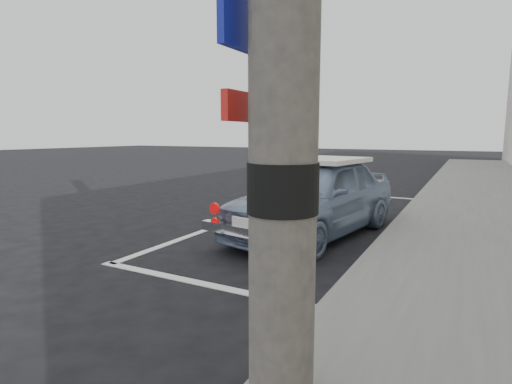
% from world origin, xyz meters
% --- Properties ---
extents(ground, '(80.00, 80.00, 0.00)m').
position_xyz_m(ground, '(0.00, 0.00, 0.00)').
color(ground, black).
rests_on(ground, ground).
extents(sidewalk, '(2.80, 40.00, 0.15)m').
position_xyz_m(sidewalk, '(3.20, 2.00, 0.07)').
color(sidewalk, '#63635F').
rests_on(sidewalk, ground).
extents(pline_rear, '(3.00, 0.12, 0.01)m').
position_xyz_m(pline_rear, '(0.50, -0.50, 0.00)').
color(pline_rear, silver).
rests_on(pline_rear, ground).
extents(pline_front, '(3.00, 0.12, 0.01)m').
position_xyz_m(pline_front, '(0.50, 6.50, 0.00)').
color(pline_front, silver).
rests_on(pline_front, ground).
extents(pline_side, '(0.12, 7.00, 0.01)m').
position_xyz_m(pline_side, '(-0.90, 3.00, 0.00)').
color(pline_side, silver).
rests_on(pline_side, ground).
extents(retro_coupe, '(2.00, 3.77, 1.22)m').
position_xyz_m(retro_coupe, '(0.76, 2.08, 0.62)').
color(retro_coupe, '#768BAB').
rests_on(retro_coupe, ground).
extents(cat, '(0.30, 0.44, 0.25)m').
position_xyz_m(cat, '(0.63, 0.54, 0.11)').
color(cat, brown).
rests_on(cat, ground).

